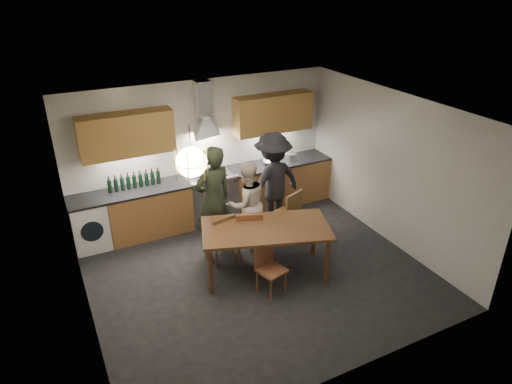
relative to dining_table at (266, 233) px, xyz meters
name	(u,v)px	position (x,y,z in m)	size (l,w,h in m)	color
ground	(258,272)	(-0.12, 0.04, -0.72)	(5.00, 5.00, 0.00)	black
room_shell	(258,173)	(-0.12, 0.04, 0.99)	(5.02, 4.52, 2.61)	silver
counter_run	(212,197)	(-0.10, 1.99, -0.27)	(5.00, 0.62, 0.90)	#BA7E47
range_stove	(211,198)	(-0.12, 1.98, -0.27)	(0.90, 0.60, 0.92)	silver
wall_fixtures	(205,123)	(-0.12, 2.10, 1.16)	(4.30, 0.54, 1.10)	tan
pendant_lamp	(191,162)	(-1.12, -0.06, 1.38)	(0.43, 0.43, 0.70)	black
dining_table	(266,233)	(0.00, 0.00, 0.00)	(2.12, 1.52, 0.81)	brown
chair_back_left	(221,236)	(-0.51, 0.54, -0.21)	(0.46, 0.46, 0.88)	brown
chair_back_mid	(249,233)	(-0.09, 0.40, -0.20)	(0.53, 0.53, 0.91)	brown
chair_back_right	(289,212)	(0.81, 0.68, -0.18)	(0.55, 0.55, 0.94)	brown
chair_front	(268,264)	(-0.18, -0.42, -0.26)	(0.45, 0.45, 0.80)	brown
person_left	(214,199)	(-0.43, 1.02, 0.20)	(0.67, 0.44, 1.84)	black
person_mid	(247,204)	(0.12, 0.92, 0.03)	(0.73, 0.57, 1.50)	beige
person_right	(273,181)	(0.79, 1.24, 0.19)	(1.17, 0.67, 1.80)	black
mixing_bowl	(270,162)	(1.13, 1.99, 0.22)	(0.28, 0.28, 0.07)	silver
stock_pot	(291,157)	(1.57, 1.94, 0.26)	(0.21, 0.21, 0.15)	silver
wine_bottles	(134,180)	(-1.47, 2.07, 0.33)	(0.91, 0.07, 0.30)	black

